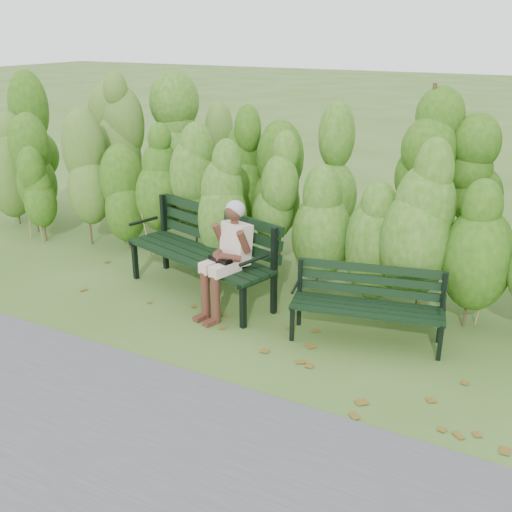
% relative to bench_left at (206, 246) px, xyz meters
% --- Properties ---
extents(ground, '(80.00, 80.00, 0.00)m').
position_rel_bench_left_xyz_m(ground, '(0.87, -0.69, -0.61)').
color(ground, '#3A5B1B').
extents(footpath, '(60.00, 2.50, 0.01)m').
position_rel_bench_left_xyz_m(footpath, '(0.87, -2.89, -0.60)').
color(footpath, '#474749').
rests_on(footpath, ground).
extents(hedge_band, '(11.04, 1.67, 2.42)m').
position_rel_bench_left_xyz_m(hedge_band, '(0.87, 1.17, 0.65)').
color(hedge_band, '#47381E').
rests_on(hedge_band, ground).
extents(leaf_litter, '(4.96, 2.08, 0.01)m').
position_rel_bench_left_xyz_m(leaf_litter, '(1.37, -0.79, -0.61)').
color(leaf_litter, brown).
rests_on(leaf_litter, ground).
extents(bench_left, '(2.17, 1.20, 1.03)m').
position_rel_bench_left_xyz_m(bench_left, '(0.00, 0.00, 0.00)').
color(bench_left, black).
rests_on(bench_left, ground).
extents(bench_right, '(1.62, 0.83, 0.77)m').
position_rel_bench_left_xyz_m(bench_right, '(2.11, -0.20, -0.15)').
color(bench_right, black).
rests_on(bench_right, ground).
extents(seated_woman, '(0.51, 0.74, 1.31)m').
position_rel_bench_left_xyz_m(seated_woman, '(0.52, -0.36, 0.15)').
color(seated_woman, beige).
rests_on(seated_woman, ground).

